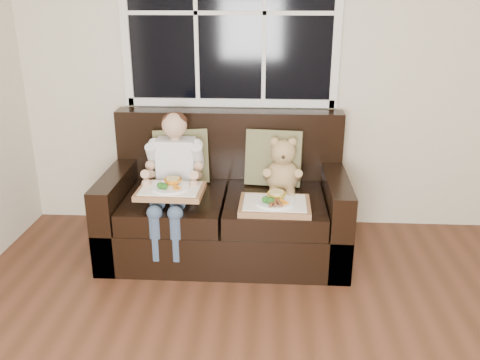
# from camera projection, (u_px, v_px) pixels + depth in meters

# --- Properties ---
(room_walls) EXTENTS (4.52, 5.02, 2.71)m
(room_walls) POSITION_uv_depth(u_px,v_px,m) (392.00, 69.00, 1.34)
(room_walls) COLOR beige
(room_walls) RESTS_ON ground
(window_back) EXTENTS (1.62, 0.04, 1.37)m
(window_back) POSITION_uv_depth(u_px,v_px,m) (230.00, 13.00, 3.68)
(window_back) COLOR black
(window_back) RESTS_ON room_walls
(loveseat) EXTENTS (1.70, 0.92, 0.96)m
(loveseat) POSITION_uv_depth(u_px,v_px,m) (226.00, 208.00, 3.71)
(loveseat) COLOR black
(loveseat) RESTS_ON ground
(pillow_left) EXTENTS (0.43, 0.27, 0.41)m
(pillow_left) POSITION_uv_depth(u_px,v_px,m) (181.00, 156.00, 3.75)
(pillow_left) COLOR olive
(pillow_left) RESTS_ON loveseat
(pillow_right) EXTENTS (0.42, 0.23, 0.42)m
(pillow_right) POSITION_uv_depth(u_px,v_px,m) (274.00, 158.00, 3.71)
(pillow_right) COLOR olive
(pillow_right) RESTS_ON loveseat
(child) EXTENTS (0.39, 0.60, 0.88)m
(child) POSITION_uv_depth(u_px,v_px,m) (174.00, 169.00, 3.50)
(child) COLOR silver
(child) RESTS_ON loveseat
(teddy_bear) EXTENTS (0.24, 0.30, 0.41)m
(teddy_bear) POSITION_uv_depth(u_px,v_px,m) (283.00, 170.00, 3.58)
(teddy_bear) COLOR tan
(teddy_bear) RESTS_ON loveseat
(tray_left) EXTENTS (0.44, 0.34, 0.10)m
(tray_left) POSITION_uv_depth(u_px,v_px,m) (171.00, 189.00, 3.32)
(tray_left) COLOR #A37049
(tray_left) RESTS_ON child
(tray_right) EXTENTS (0.47, 0.36, 0.11)m
(tray_right) POSITION_uv_depth(u_px,v_px,m) (275.00, 204.00, 3.34)
(tray_right) COLOR #A37049
(tray_right) RESTS_ON loveseat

